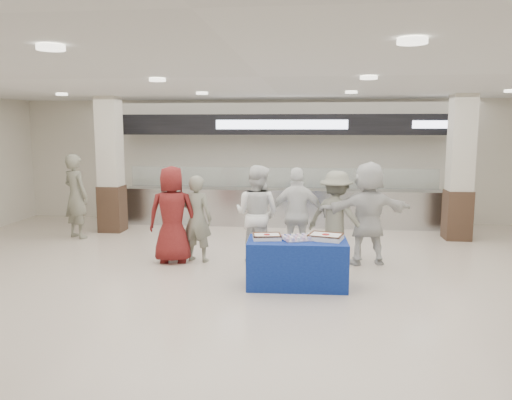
# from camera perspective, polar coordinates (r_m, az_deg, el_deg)

# --- Properties ---
(ground) EXTENTS (14.00, 14.00, 0.00)m
(ground) POSITION_cam_1_polar(r_m,az_deg,el_deg) (7.63, 0.50, -10.75)
(ground) COLOR beige
(ground) RESTS_ON ground
(serving_line) EXTENTS (8.70, 0.85, 2.80)m
(serving_line) POSITION_cam_1_polar(r_m,az_deg,el_deg) (12.66, 2.95, 2.29)
(serving_line) COLOR #B5B8BC
(serving_line) RESTS_ON ground
(column_left) EXTENTS (0.55, 0.55, 3.20)m
(column_left) POSITION_cam_1_polar(r_m,az_deg,el_deg) (12.35, -16.29, 3.54)
(column_left) COLOR #362318
(column_left) RESTS_ON ground
(column_right) EXTENTS (0.55, 0.55, 3.20)m
(column_right) POSITION_cam_1_polar(r_m,az_deg,el_deg) (11.88, 22.27, 3.07)
(column_right) COLOR #362318
(column_right) RESTS_ON ground
(display_table) EXTENTS (1.57, 0.83, 0.75)m
(display_table) POSITION_cam_1_polar(r_m,az_deg,el_deg) (7.93, 4.71, -7.20)
(display_table) COLOR navy
(display_table) RESTS_ON ground
(sheet_cake_left) EXTENTS (0.48, 0.40, 0.09)m
(sheet_cake_left) POSITION_cam_1_polar(r_m,az_deg,el_deg) (7.86, 1.25, -4.15)
(sheet_cake_left) COLOR white
(sheet_cake_left) RESTS_ON display_table
(sheet_cake_right) EXTENTS (0.59, 0.51, 0.10)m
(sheet_cake_right) POSITION_cam_1_polar(r_m,az_deg,el_deg) (7.89, 7.97, -4.14)
(sheet_cake_right) COLOR white
(sheet_cake_right) RESTS_ON display_table
(cupcake_tray) EXTENTS (0.53, 0.47, 0.07)m
(cupcake_tray) POSITION_cam_1_polar(r_m,az_deg,el_deg) (7.82, 4.86, -4.32)
(cupcake_tray) COLOR silver
(cupcake_tray) RESTS_ON display_table
(civilian_maroon) EXTENTS (0.95, 0.70, 1.80)m
(civilian_maroon) POSITION_cam_1_polar(r_m,az_deg,el_deg) (9.30, -9.54, -1.65)
(civilian_maroon) COLOR maroon
(civilian_maroon) RESTS_ON ground
(soldier_a) EXTENTS (0.67, 0.53, 1.62)m
(soldier_a) POSITION_cam_1_polar(r_m,az_deg,el_deg) (9.34, -6.74, -2.11)
(soldier_a) COLOR slate
(soldier_a) RESTS_ON ground
(chef_tall) EXTENTS (1.07, 0.96, 1.81)m
(chef_tall) POSITION_cam_1_polar(r_m,az_deg,el_deg) (9.18, 0.11, -1.63)
(chef_tall) COLOR white
(chef_tall) RESTS_ON ground
(chef_short) EXTENTS (1.05, 0.47, 1.76)m
(chef_short) POSITION_cam_1_polar(r_m,az_deg,el_deg) (9.28, 4.76, -1.70)
(chef_short) COLOR white
(chef_short) RESTS_ON ground
(soldier_b) EXTENTS (1.26, 1.04, 1.70)m
(soldier_b) POSITION_cam_1_polar(r_m,az_deg,el_deg) (9.33, 9.12, -1.91)
(soldier_b) COLOR slate
(soldier_b) RESTS_ON ground
(civilian_white) EXTENTS (1.83, 0.94, 1.89)m
(civilian_white) POSITION_cam_1_polar(r_m,az_deg,el_deg) (9.30, 12.66, -1.46)
(civilian_white) COLOR white
(civilian_white) RESTS_ON ground
(soldier_bg) EXTENTS (0.83, 0.74, 1.90)m
(soldier_bg) POSITION_cam_1_polar(r_m,az_deg,el_deg) (11.92, -19.88, 0.42)
(soldier_bg) COLOR slate
(soldier_bg) RESTS_ON ground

